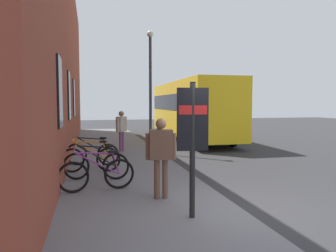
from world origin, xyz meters
name	(u,v)px	position (x,y,z in m)	size (l,w,h in m)	color
ground	(192,159)	(6.00, -1.00, 0.00)	(60.00, 60.00, 0.00)	#2D2D30
sidewalk_pavement	(116,152)	(8.00, 1.75, 0.06)	(24.00, 3.50, 0.12)	slate
station_facade	(65,59)	(8.99, 3.80, 4.06)	(22.00, 0.65, 8.12)	brown
bicycle_nearest_sign	(97,174)	(1.87, 2.68, 0.51)	(0.48, 1.77, 0.97)	black
bicycle_leaning_wall	(96,165)	(2.98, 2.68, 0.51)	(0.57, 1.74, 0.97)	black
bicycle_far_end	(91,159)	(4.00, 2.82, 0.51)	(0.48, 1.77, 0.97)	black
bicycle_by_door	(92,153)	(5.03, 2.76, 0.51)	(0.64, 1.72, 0.97)	black
transit_info_sign	(193,128)	(-0.31, 1.09, 1.72)	(0.16, 0.56, 2.40)	black
city_bus	(191,107)	(12.40, -3.00, 1.92)	(10.56, 2.85, 3.35)	yellow
pedestrian_near_bus	(161,150)	(0.94, 1.37, 1.17)	(0.30, 0.65, 1.71)	brown
pedestrian_crossing_street	(121,127)	(7.84, 1.53, 1.16)	(0.54, 0.49, 1.70)	#723F72
street_lamp	(150,80)	(7.75, 0.30, 3.13)	(0.28, 0.28, 5.07)	#333338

